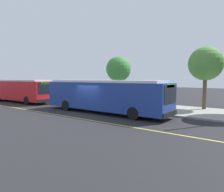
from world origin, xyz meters
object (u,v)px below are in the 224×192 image
at_px(transit_bus_main, 104,95).
at_px(transit_bus_second, 20,90).
at_px(route_sign_post, 158,92).
at_px(waiting_bench, 142,102).
at_px(pedestrian_commuter, 134,99).

distance_m(transit_bus_main, transit_bus_second, 14.36).
height_order(transit_bus_second, route_sign_post, same).
bearing_deg(transit_bus_second, waiting_bench, 17.84).
bearing_deg(waiting_bench, transit_bus_main, -103.09).
relative_size(transit_bus_main, pedestrian_commuter, 7.40).
distance_m(waiting_bench, route_sign_post, 3.98).
height_order(transit_bus_main, pedestrian_commuter, transit_bus_main).
bearing_deg(waiting_bench, transit_bus_second, -162.16).
distance_m(waiting_bench, pedestrian_commuter, 1.79).
relative_size(waiting_bench, route_sign_post, 0.57).
relative_size(transit_bus_main, waiting_bench, 7.82).
distance_m(transit_bus_main, route_sign_post, 4.79).
distance_m(transit_bus_main, pedestrian_commuter, 3.54).
xyz_separation_m(transit_bus_main, waiting_bench, (1.16, 5.01, -0.99)).
relative_size(transit_bus_second, pedestrian_commuter, 6.49).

